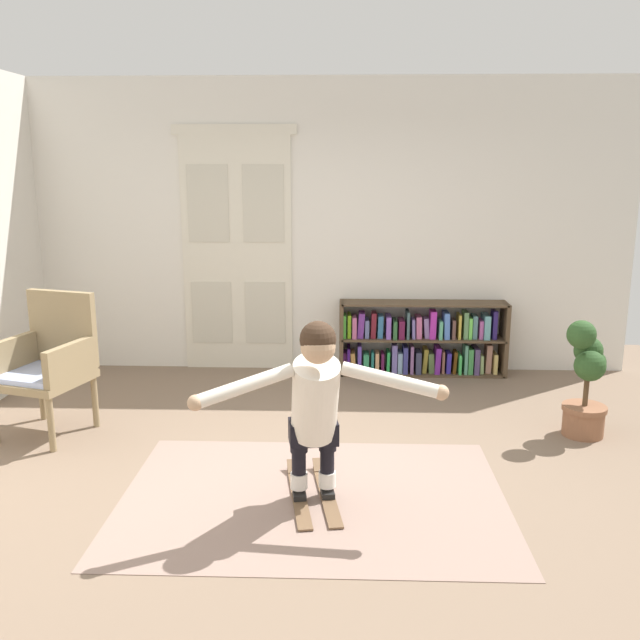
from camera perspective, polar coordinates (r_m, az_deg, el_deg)
name	(u,v)px	position (r m, az deg, el deg)	size (l,w,h in m)	color
ground_plane	(323,477)	(4.77, 0.24, -12.96)	(7.20, 7.20, 0.00)	#76614E
back_wall	(331,228)	(6.92, 0.92, 7.69)	(6.00, 0.10, 2.90)	silver
double_door	(237,250)	(6.97, -6.92, 5.81)	(1.22, 0.05, 2.45)	beige
rug	(313,497)	(4.50, -0.58, -14.54)	(2.44, 1.75, 0.01)	gray
bookshelf	(421,342)	(6.95, 8.38, -1.80)	(1.67, 0.30, 0.74)	#4F3D2B
wicker_chair	(49,361)	(5.74, -21.67, -3.16)	(0.75, 0.75, 1.10)	#8D7854
potted_plant	(586,380)	(5.68, 21.29, -4.67)	(0.37, 0.35, 0.93)	brown
skis_pair	(313,492)	(4.52, -0.62, -14.15)	(0.40, 0.89, 0.07)	brown
person_skier	(316,398)	(4.09, -0.37, -6.52)	(1.46, 0.69, 1.14)	white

